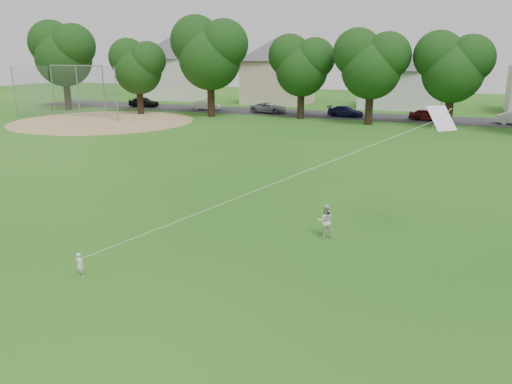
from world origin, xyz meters
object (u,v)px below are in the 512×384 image
at_px(older_boy, 325,221).
at_px(baseball_backstop, 74,92).
at_px(kite, 267,186).
at_px(toddler, 80,265).

xyz_separation_m(older_boy, baseball_backstop, (-33.80, 25.09, 2.03)).
height_order(older_boy, kite, kite).
xyz_separation_m(toddler, older_boy, (6.12, 6.21, 0.24)).
bearing_deg(older_boy, baseball_backstop, -66.12).
xyz_separation_m(toddler, kite, (4.92, 3.29, 2.19)).
bearing_deg(baseball_backstop, kite, -40.68).
distance_m(kite, baseball_backstop, 42.98).
relative_size(toddler, kite, 0.06).
bearing_deg(toddler, older_boy, -138.17).
relative_size(older_boy, kite, 0.10).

